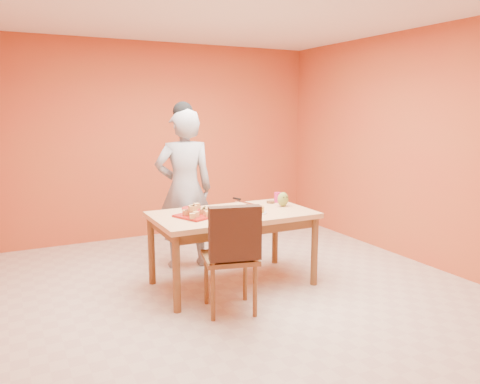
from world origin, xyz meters
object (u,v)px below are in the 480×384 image
dining_table (233,222)px  dining_chair (231,255)px  pastry_platter (197,216)px  checker_tin (271,202)px  egg_ornament (283,199)px  sponge_cake (252,209)px  person (184,189)px  magenta_glass (278,197)px  red_dinner_plate (193,208)px

dining_table → dining_chair: bearing=-117.3°
pastry_platter → checker_tin: size_ratio=3.89×
dining_table → egg_ornament: size_ratio=10.40×
sponge_cake → checker_tin: size_ratio=2.75×
person → egg_ornament: bearing=147.3°
person → checker_tin: person is taller
dining_table → magenta_glass: magenta_glass is taller
egg_ornament → magenta_glass: bearing=81.8°
dining_table → person: (-0.23, 0.77, 0.23)m
egg_ornament → sponge_cake: bearing=-153.6°
red_dinner_plate → sponge_cake: sponge_cake is taller
magenta_glass → dining_chair: bearing=-139.9°
dining_chair → egg_ornament: (0.91, 0.61, 0.32)m
red_dinner_plate → pastry_platter: bearing=-104.8°
dining_chair → person: (0.07, 1.35, 0.38)m
sponge_cake → magenta_glass: (0.52, 0.36, 0.02)m
sponge_cake → egg_ornament: egg_ornament is taller
red_dinner_plate → checker_tin: (0.88, -0.11, 0.01)m
pastry_platter → dining_chair: bearing=-80.9°
person → magenta_glass: person is taller
dining_chair → person: bearing=101.0°
red_dinner_plate → sponge_cake: size_ratio=0.94×
red_dinner_plate → egg_ornament: size_ratio=1.48×
egg_ornament → checker_tin: egg_ornament is taller
pastry_platter → egg_ornament: bearing=2.2°
sponge_cake → person: bearing=113.7°
checker_tin → person: bearing=146.5°
person → pastry_platter: bearing=87.1°
pastry_platter → magenta_glass: magenta_glass is taller
dining_table → sponge_cake: size_ratio=6.59×
dining_table → egg_ornament: bearing=2.7°
red_dinner_plate → sponge_cake: bearing=-45.2°
red_dinner_plate → person: bearing=81.0°
dining_chair → magenta_glass: dining_chair is taller
dining_table → sponge_cake: bearing=-35.6°
person → red_dinner_plate: size_ratio=7.89×
person → sponge_cake: person is taller
egg_ornament → checker_tin: 0.22m
pastry_platter → magenta_glass: (1.07, 0.26, 0.05)m
egg_ornament → dining_table: bearing=-168.6°
person → pastry_platter: (-0.16, -0.78, -0.13)m
dining_table → pastry_platter: bearing=-178.4°
person → magenta_glass: (0.91, -0.53, -0.08)m
dining_table → dining_chair: 0.67m
egg_ornament → checker_tin: (-0.03, 0.21, -0.06)m
egg_ornament → checker_tin: size_ratio=1.74×
dining_chair → egg_ornament: dining_chair is taller
pastry_platter → checker_tin: checker_tin is taller
person → magenta_glass: 1.05m
red_dinner_plate → magenta_glass: size_ratio=2.03×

